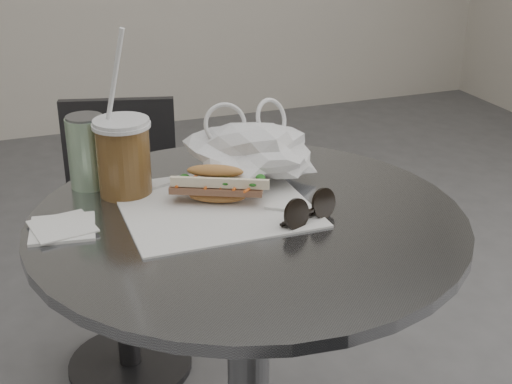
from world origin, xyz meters
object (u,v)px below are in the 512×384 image
object	(u,v)px
cafe_table	(248,347)
iced_coffee	(123,156)
chair_far	(123,258)
banh_mi	(216,185)
drink_can	(87,152)
sunglasses	(309,211)

from	to	relation	value
cafe_table	iced_coffee	world-z (taller)	iced_coffee
cafe_table	chair_far	distance (m)	0.70
banh_mi	drink_can	bearing A→B (deg)	167.03
sunglasses	drink_can	world-z (taller)	drink_can
banh_mi	iced_coffee	distance (m)	0.18
cafe_table	drink_can	xyz separation A→B (m)	(-0.24, 0.23, 0.34)
sunglasses	banh_mi	bearing A→B (deg)	112.13
sunglasses	drink_can	bearing A→B (deg)	116.63
cafe_table	drink_can	world-z (taller)	drink_can
cafe_table	drink_can	size ratio (longest dim) A/B	5.50
chair_far	banh_mi	xyz separation A→B (m)	(0.09, -0.60, 0.44)
cafe_table	sunglasses	bearing A→B (deg)	-33.69
chair_far	sunglasses	world-z (taller)	sunglasses
chair_far	cafe_table	bearing A→B (deg)	114.69
iced_coffee	chair_far	bearing A→B (deg)	83.35
iced_coffee	sunglasses	world-z (taller)	iced_coffee
banh_mi	iced_coffee	bearing A→B (deg)	170.65
cafe_table	iced_coffee	distance (m)	0.43
iced_coffee	sunglasses	distance (m)	0.36
banh_mi	iced_coffee	world-z (taller)	iced_coffee
chair_far	sunglasses	size ratio (longest dim) A/B	6.30
iced_coffee	drink_can	world-z (taller)	iced_coffee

